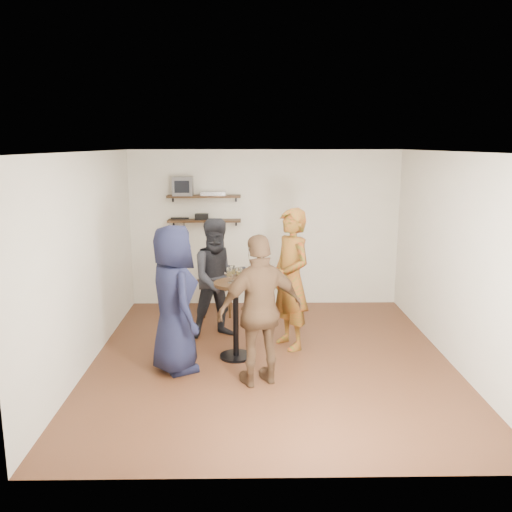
{
  "coord_description": "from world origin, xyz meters",
  "views": [
    {
      "loc": [
        -0.29,
        -6.48,
        2.69
      ],
      "look_at": [
        -0.18,
        0.4,
        1.26
      ],
      "focal_mm": 38.0,
      "sensor_mm": 36.0,
      "label": 1
    }
  ],
  "objects_px": {
    "radio": "(202,217)",
    "side_table": "(217,283)",
    "person_dark": "(219,279)",
    "person_navy": "(174,299)",
    "person_plaid": "(291,279)",
    "person_brown": "(261,311)",
    "drinks_table": "(236,309)",
    "dvd_deck": "(213,193)",
    "crt_monitor": "(183,186)"
  },
  "relations": [
    {
      "from": "side_table",
      "to": "person_dark",
      "type": "height_order",
      "value": "person_dark"
    },
    {
      "from": "crt_monitor",
      "to": "person_dark",
      "type": "bearing_deg",
      "value": -67.08
    },
    {
      "from": "radio",
      "to": "person_dark",
      "type": "height_order",
      "value": "person_dark"
    },
    {
      "from": "radio",
      "to": "person_navy",
      "type": "distance_m",
      "value": 2.75
    },
    {
      "from": "person_dark",
      "to": "crt_monitor",
      "type": "bearing_deg",
      "value": 94.99
    },
    {
      "from": "crt_monitor",
      "to": "radio",
      "type": "bearing_deg",
      "value": 0.0
    },
    {
      "from": "person_dark",
      "to": "side_table",
      "type": "bearing_deg",
      "value": 76.55
    },
    {
      "from": "crt_monitor",
      "to": "radio",
      "type": "xyz_separation_m",
      "value": [
        0.29,
        0.0,
        -0.5
      ]
    },
    {
      "from": "drinks_table",
      "to": "person_plaid",
      "type": "distance_m",
      "value": 0.87
    },
    {
      "from": "person_brown",
      "to": "person_navy",
      "type": "bearing_deg",
      "value": -42.05
    },
    {
      "from": "dvd_deck",
      "to": "person_dark",
      "type": "distance_m",
      "value": 1.86
    },
    {
      "from": "dvd_deck",
      "to": "person_brown",
      "type": "bearing_deg",
      "value": -77.14
    },
    {
      "from": "crt_monitor",
      "to": "side_table",
      "type": "distance_m",
      "value": 1.68
    },
    {
      "from": "drinks_table",
      "to": "side_table",
      "type": "bearing_deg",
      "value": 100.39
    },
    {
      "from": "crt_monitor",
      "to": "side_table",
      "type": "xyz_separation_m",
      "value": [
        0.56,
        -0.48,
        -1.51
      ]
    },
    {
      "from": "person_brown",
      "to": "person_dark",
      "type": "bearing_deg",
      "value": -91.64
    },
    {
      "from": "person_navy",
      "to": "dvd_deck",
      "type": "bearing_deg",
      "value": -33.99
    },
    {
      "from": "person_brown",
      "to": "side_table",
      "type": "bearing_deg",
      "value": -97.51
    },
    {
      "from": "dvd_deck",
      "to": "radio",
      "type": "distance_m",
      "value": 0.43
    },
    {
      "from": "dvd_deck",
      "to": "side_table",
      "type": "distance_m",
      "value": 1.47
    },
    {
      "from": "crt_monitor",
      "to": "person_brown",
      "type": "xyz_separation_m",
      "value": [
        1.19,
        -3.06,
        -1.15
      ]
    },
    {
      "from": "dvd_deck",
      "to": "person_dark",
      "type": "bearing_deg",
      "value": -84.28
    },
    {
      "from": "drinks_table",
      "to": "person_navy",
      "type": "relative_size",
      "value": 0.56
    },
    {
      "from": "dvd_deck",
      "to": "person_plaid",
      "type": "distance_m",
      "value": 2.43
    },
    {
      "from": "person_brown",
      "to": "radio",
      "type": "bearing_deg",
      "value": -94.9
    },
    {
      "from": "dvd_deck",
      "to": "person_navy",
      "type": "xyz_separation_m",
      "value": [
        -0.32,
        -2.67,
        -1.01
      ]
    },
    {
      "from": "person_dark",
      "to": "person_navy",
      "type": "distance_m",
      "value": 1.24
    },
    {
      "from": "crt_monitor",
      "to": "person_navy",
      "type": "relative_size",
      "value": 0.18
    },
    {
      "from": "drinks_table",
      "to": "person_brown",
      "type": "bearing_deg",
      "value": -68.79
    },
    {
      "from": "radio",
      "to": "person_navy",
      "type": "height_order",
      "value": "person_navy"
    },
    {
      "from": "radio",
      "to": "drinks_table",
      "type": "distance_m",
      "value": 2.53
    },
    {
      "from": "radio",
      "to": "side_table",
      "type": "distance_m",
      "value": 1.15
    },
    {
      "from": "person_plaid",
      "to": "person_brown",
      "type": "xyz_separation_m",
      "value": [
        -0.43,
        -1.14,
        -0.08
      ]
    },
    {
      "from": "person_dark",
      "to": "person_navy",
      "type": "relative_size",
      "value": 0.95
    },
    {
      "from": "person_navy",
      "to": "person_brown",
      "type": "relative_size",
      "value": 1.03
    },
    {
      "from": "dvd_deck",
      "to": "radio",
      "type": "relative_size",
      "value": 1.82
    },
    {
      "from": "drinks_table",
      "to": "person_plaid",
      "type": "height_order",
      "value": "person_plaid"
    },
    {
      "from": "person_dark",
      "to": "person_navy",
      "type": "xyz_separation_m",
      "value": [
        -0.47,
        -1.15,
        0.04
      ]
    },
    {
      "from": "crt_monitor",
      "to": "radio",
      "type": "relative_size",
      "value": 1.45
    },
    {
      "from": "person_brown",
      "to": "crt_monitor",
      "type": "bearing_deg",
      "value": -89.95
    },
    {
      "from": "dvd_deck",
      "to": "person_plaid",
      "type": "relative_size",
      "value": 0.21
    },
    {
      "from": "person_navy",
      "to": "side_table",
      "type": "bearing_deg",
      "value": -37.32
    },
    {
      "from": "radio",
      "to": "drinks_table",
      "type": "bearing_deg",
      "value": -75.36
    },
    {
      "from": "person_plaid",
      "to": "person_navy",
      "type": "xyz_separation_m",
      "value": [
        -1.45,
        -0.75,
        -0.05
      ]
    },
    {
      "from": "person_navy",
      "to": "crt_monitor",
      "type": "bearing_deg",
      "value": -23.48
    },
    {
      "from": "drinks_table",
      "to": "person_brown",
      "type": "relative_size",
      "value": 0.58
    },
    {
      "from": "person_navy",
      "to": "drinks_table",
      "type": "bearing_deg",
      "value": -90.0
    },
    {
      "from": "person_plaid",
      "to": "side_table",
      "type": "bearing_deg",
      "value": -171.2
    },
    {
      "from": "radio",
      "to": "crt_monitor",
      "type": "bearing_deg",
      "value": 180.0
    },
    {
      "from": "person_dark",
      "to": "drinks_table",
      "type": "bearing_deg",
      "value": -90.0
    }
  ]
}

